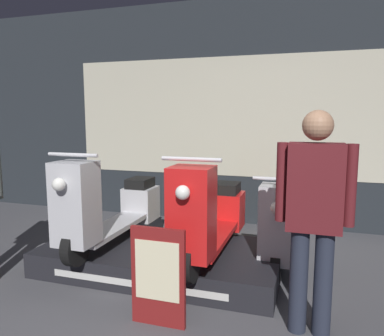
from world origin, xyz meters
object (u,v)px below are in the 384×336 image
at_px(scooter_backrow_0, 205,218).
at_px(scooter_backrow_1, 282,225).
at_px(price_sign_board, 158,277).
at_px(scooter_display_left, 110,207).
at_px(person_right_browsing, 314,209).
at_px(scooter_display_right, 210,215).

height_order(scooter_backrow_0, scooter_backrow_1, same).
height_order(scooter_backrow_1, price_sign_board, scooter_backrow_1).
bearing_deg(scooter_backrow_0, price_sign_board, -86.47).
height_order(scooter_display_left, person_right_browsing, person_right_browsing).
relative_size(scooter_display_right, scooter_backrow_1, 1.00).
height_order(scooter_display_left, scooter_backrow_1, scooter_display_left).
relative_size(scooter_display_left, scooter_display_right, 1.00).
distance_m(scooter_backrow_0, price_sign_board, 1.64).
xyz_separation_m(scooter_backrow_0, price_sign_board, (0.10, -1.63, -0.00)).
relative_size(scooter_display_right, person_right_browsing, 1.11).
bearing_deg(person_right_browsing, price_sign_board, -167.30).
height_order(scooter_display_left, scooter_backrow_0, scooter_display_left).
bearing_deg(scooter_backrow_1, scooter_backrow_0, 180.00).
height_order(scooter_backrow_0, person_right_browsing, person_right_browsing).
relative_size(scooter_backrow_0, person_right_browsing, 1.11).
bearing_deg(price_sign_board, scooter_display_left, 135.48).
bearing_deg(price_sign_board, person_right_browsing, 12.70).
distance_m(scooter_display_left, scooter_backrow_1, 1.86).
bearing_deg(scooter_backrow_1, scooter_display_left, -156.30).
height_order(scooter_display_right, price_sign_board, scooter_display_right).
bearing_deg(person_right_browsing, scooter_backrow_0, 130.43).
relative_size(scooter_backrow_0, price_sign_board, 2.35).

